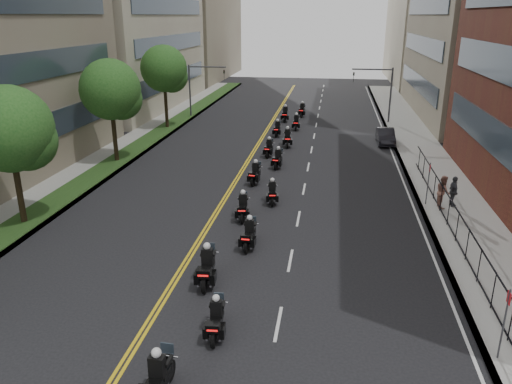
% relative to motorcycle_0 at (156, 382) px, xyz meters
% --- Properties ---
extents(sidewalk_right, '(4.00, 90.00, 0.15)m').
position_rel_motorcycle_0_xyz_m(sidewalk_right, '(11.81, 24.38, -0.61)').
color(sidewalk_right, gray).
rests_on(sidewalk_right, ground).
extents(sidewalk_left, '(4.00, 90.00, 0.15)m').
position_rel_motorcycle_0_xyz_m(sidewalk_left, '(-12.19, 24.38, -0.61)').
color(sidewalk_left, gray).
rests_on(sidewalk_left, ground).
extents(grass_strip, '(2.00, 90.00, 0.04)m').
position_rel_motorcycle_0_xyz_m(grass_strip, '(-11.39, 24.38, -0.52)').
color(grass_strip, '#1C3B15').
rests_on(grass_strip, sidewalk_left).
extents(building_left_far, '(16.00, 28.00, 26.00)m').
position_rel_motorcycle_0_xyz_m(building_left_far, '(-22.19, 77.38, 12.31)').
color(building_left_far, '#776957').
rests_on(building_left_far, ground).
extents(iron_fence, '(0.05, 28.00, 1.50)m').
position_rel_motorcycle_0_xyz_m(iron_fence, '(10.81, 11.38, 0.22)').
color(iron_fence, black).
rests_on(iron_fence, sidewalk_right).
extents(street_trees, '(4.40, 38.40, 7.98)m').
position_rel_motorcycle_0_xyz_m(street_trees, '(-11.24, 17.98, 4.45)').
color(street_trees, '#302415').
rests_on(street_trees, ground).
extents(traffic_signal_right, '(4.09, 0.20, 5.60)m').
position_rel_motorcycle_0_xyz_m(traffic_signal_right, '(9.35, 41.38, 3.01)').
color(traffic_signal_right, '#3F3F44').
rests_on(traffic_signal_right, ground).
extents(traffic_signal_left, '(4.09, 0.20, 5.60)m').
position_rel_motorcycle_0_xyz_m(traffic_signal_left, '(-9.73, 41.38, 3.01)').
color(traffic_signal_left, '#3F3F44').
rests_on(traffic_signal_left, ground).
extents(motorcycle_0, '(0.60, 2.36, 1.74)m').
position_rel_motorcycle_0_xyz_m(motorcycle_0, '(0.00, 0.00, 0.00)').
color(motorcycle_0, black).
rests_on(motorcycle_0, ground).
extents(motorcycle_1, '(0.55, 2.08, 1.53)m').
position_rel_motorcycle_0_xyz_m(motorcycle_1, '(0.95, 3.39, -0.08)').
color(motorcycle_1, black).
rests_on(motorcycle_1, ground).
extents(motorcycle_2, '(0.65, 2.42, 1.78)m').
position_rel_motorcycle_0_xyz_m(motorcycle_2, '(-0.22, 6.82, 0.02)').
color(motorcycle_2, black).
rests_on(motorcycle_2, ground).
extents(motorcycle_3, '(0.51, 2.18, 1.61)m').
position_rel_motorcycle_0_xyz_m(motorcycle_3, '(0.93, 10.47, -0.05)').
color(motorcycle_3, black).
rests_on(motorcycle_3, ground).
extents(motorcycle_4, '(0.63, 2.22, 1.64)m').
position_rel_motorcycle_0_xyz_m(motorcycle_4, '(0.01, 13.90, -0.04)').
color(motorcycle_4, black).
rests_on(motorcycle_4, ground).
extents(motorcycle_5, '(0.62, 2.05, 1.52)m').
position_rel_motorcycle_0_xyz_m(motorcycle_5, '(1.29, 16.60, -0.09)').
color(motorcycle_5, black).
rests_on(motorcycle_5, ground).
extents(motorcycle_6, '(0.60, 2.18, 1.61)m').
position_rel_motorcycle_0_xyz_m(motorcycle_6, '(-0.27, 20.06, -0.05)').
color(motorcycle_6, black).
rests_on(motorcycle_6, ground).
extents(motorcycle_7, '(0.59, 2.14, 1.58)m').
position_rel_motorcycle_0_xyz_m(motorcycle_7, '(0.81, 23.87, -0.06)').
color(motorcycle_7, black).
rests_on(motorcycle_7, ground).
extents(motorcycle_8, '(0.52, 2.12, 1.57)m').
position_rel_motorcycle_0_xyz_m(motorcycle_8, '(-0.23, 26.87, -0.07)').
color(motorcycle_8, black).
rests_on(motorcycle_8, ground).
extents(motorcycle_9, '(0.66, 2.34, 1.73)m').
position_rel_motorcycle_0_xyz_m(motorcycle_9, '(0.91, 30.21, -0.00)').
color(motorcycle_9, black).
rests_on(motorcycle_9, ground).
extents(motorcycle_10, '(0.50, 2.15, 1.58)m').
position_rel_motorcycle_0_xyz_m(motorcycle_10, '(-0.36, 33.90, -0.06)').
color(motorcycle_10, black).
rests_on(motorcycle_10, ground).
extents(motorcycle_11, '(0.52, 2.24, 1.65)m').
position_rel_motorcycle_0_xyz_m(motorcycle_11, '(1.14, 36.91, -0.03)').
color(motorcycle_11, black).
rests_on(motorcycle_11, ground).
extents(motorcycle_12, '(0.56, 2.41, 1.78)m').
position_rel_motorcycle_0_xyz_m(motorcycle_12, '(-0.31, 40.70, 0.02)').
color(motorcycle_12, black).
rests_on(motorcycle_12, ground).
extents(motorcycle_13, '(0.58, 2.29, 1.69)m').
position_rel_motorcycle_0_xyz_m(motorcycle_13, '(1.28, 43.52, -0.02)').
color(motorcycle_13, black).
rests_on(motorcycle_13, ground).
extents(parked_sedan, '(1.43, 4.03, 1.32)m').
position_rel_motorcycle_0_xyz_m(parked_sedan, '(9.21, 32.42, -0.03)').
color(parked_sedan, black).
rests_on(parked_sedan, ground).
extents(pedestrian_b, '(0.77, 0.96, 1.86)m').
position_rel_motorcycle_0_xyz_m(pedestrian_b, '(11.01, 17.03, 0.39)').
color(pedestrian_b, '#87584A').
rests_on(pedestrian_b, sidewalk_right).
extents(pedestrian_c, '(0.57, 1.09, 1.77)m').
position_rel_motorcycle_0_xyz_m(pedestrian_c, '(11.65, 17.29, 0.35)').
color(pedestrian_c, '#3C3D43').
rests_on(pedestrian_c, sidewalk_right).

